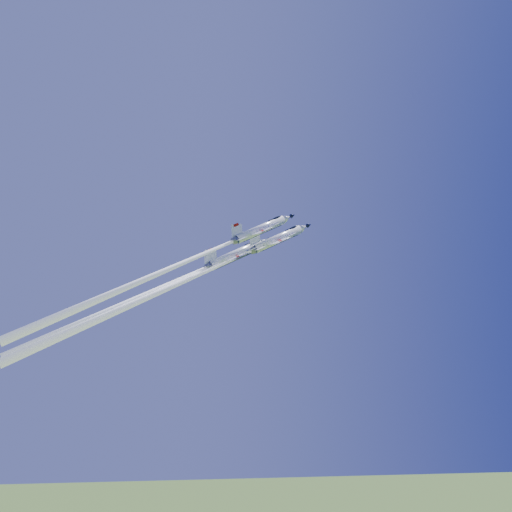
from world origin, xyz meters
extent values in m
cylinder|color=white|center=(5.05, 1.02, 89.01)|extent=(7.27, 5.53, 11.88)
cone|color=white|center=(11.31, 2.40, 92.40)|extent=(3.17, 2.81, 3.17)
cone|color=black|center=(12.77, 2.72, 93.18)|extent=(1.59, 1.42, 1.59)
cone|color=slate|center=(-0.73, -0.25, 85.89)|extent=(2.70, 2.50, 2.19)
ellipsoid|color=black|center=(8.81, 1.72, 91.83)|extent=(3.28, 1.90, 2.41)
cube|color=black|center=(7.38, 1.36, 91.33)|extent=(1.15, 0.47, 0.82)
cube|color=white|center=(4.09, 0.86, 88.22)|extent=(6.34, 10.22, 3.50)
cube|color=white|center=(6.79, 2.73, 90.13)|extent=(3.25, 1.90, 1.82)
cube|color=white|center=(7.53, 0.32, 89.73)|extent=(3.25, 1.90, 1.82)
cube|color=white|center=(0.15, -0.04, 86.25)|extent=(3.33, 5.60, 1.86)
cube|color=white|center=(-0.28, -0.44, 87.86)|extent=(3.42, 1.43, 3.83)
cube|color=#A31508|center=(-0.58, -0.75, 89.21)|extent=(1.34, 0.56, 1.09)
cube|color=black|center=(5.43, 1.28, 88.19)|extent=(9.04, 2.50, 4.96)
sphere|color=white|center=(-0.95, -0.30, 85.77)|extent=(1.09, 0.98, 1.04)
cone|color=white|center=(-24.06, -5.38, 73.29)|extent=(24.25, 16.72, 48.07)
cylinder|color=white|center=(-3.84, 7.70, 86.30)|extent=(7.57, 5.75, 12.35)
cone|color=white|center=(2.67, 9.13, 89.82)|extent=(3.29, 2.92, 3.29)
cone|color=black|center=(4.19, 9.47, 90.64)|extent=(1.66, 1.47, 1.65)
cone|color=slate|center=(-9.85, 6.38, 83.06)|extent=(2.81, 2.60, 2.27)
ellipsoid|color=black|center=(0.07, 8.43, 89.23)|extent=(3.41, 1.98, 2.50)
cube|color=black|center=(-1.41, 8.05, 88.72)|extent=(1.20, 0.49, 0.85)
cube|color=white|center=(-4.83, 7.53, 85.48)|extent=(6.59, 10.63, 3.64)
cube|color=white|center=(-2.03, 9.47, 87.47)|extent=(3.38, 1.98, 1.89)
cube|color=white|center=(-1.26, 6.97, 87.05)|extent=(3.38, 1.98, 1.89)
cube|color=white|center=(-8.94, 6.60, 83.44)|extent=(3.46, 5.82, 1.93)
cube|color=white|center=(-9.38, 6.18, 85.11)|extent=(3.55, 1.49, 3.99)
cube|color=#A31508|center=(-9.69, 5.85, 86.51)|extent=(1.40, 0.58, 1.13)
cube|color=black|center=(-3.44, 7.96, 85.45)|extent=(9.40, 2.60, 5.16)
sphere|color=white|center=(-10.08, 6.33, 82.93)|extent=(1.13, 1.01, 1.08)
cone|color=white|center=(-29.14, 2.13, 72.64)|extent=(20.50, 14.26, 39.98)
cylinder|color=white|center=(-0.22, -6.59, 88.73)|extent=(6.91, 5.25, 11.28)
cone|color=white|center=(5.73, -5.28, 91.94)|extent=(3.01, 2.67, 3.01)
cone|color=black|center=(7.11, -4.98, 92.69)|extent=(1.51, 1.34, 1.51)
cone|color=slate|center=(-5.71, -7.80, 85.76)|extent=(2.57, 2.38, 2.08)
ellipsoid|color=black|center=(3.35, -5.92, 91.40)|extent=(3.11, 1.81, 2.28)
cube|color=black|center=(2.00, -6.27, 90.93)|extent=(1.09, 0.45, 0.78)
cube|color=white|center=(-1.13, -6.74, 87.97)|extent=(6.01, 9.70, 3.32)
cube|color=white|center=(1.43, -4.97, 89.79)|extent=(3.09, 1.81, 1.73)
cube|color=white|center=(2.14, -7.26, 89.41)|extent=(3.09, 1.81, 1.73)
cube|color=white|center=(-4.87, -7.59, 86.11)|extent=(3.16, 5.32, 1.76)
cube|color=white|center=(-5.28, -7.97, 87.64)|extent=(3.24, 1.36, 3.64)
cube|color=#A31508|center=(-5.56, -8.27, 88.91)|extent=(1.28, 0.53, 1.03)
cube|color=black|center=(0.15, -6.35, 87.95)|extent=(8.58, 2.38, 4.71)
sphere|color=white|center=(-5.92, -7.84, 85.65)|extent=(1.03, 0.93, 0.98)
cone|color=white|center=(-25.90, -12.24, 74.86)|extent=(21.17, 14.64, 41.70)
cylinder|color=white|center=(-4.41, -0.43, 84.74)|extent=(7.50, 5.70, 12.24)
cone|color=white|center=(2.04, 0.99, 88.22)|extent=(3.26, 2.90, 3.26)
cone|color=black|center=(3.54, 1.32, 89.03)|extent=(1.64, 1.46, 1.64)
cone|color=slate|center=(-10.37, -1.74, 81.52)|extent=(2.79, 2.58, 2.25)
ellipsoid|color=black|center=(-0.53, 0.29, 87.64)|extent=(3.38, 1.96, 2.48)
cube|color=black|center=(-2.00, -0.08, 87.13)|extent=(1.19, 0.48, 0.84)
cube|color=white|center=(-5.40, -0.60, 83.92)|extent=(6.53, 10.53, 3.61)
cube|color=white|center=(-2.62, 1.33, 85.89)|extent=(3.35, 1.96, 1.88)
cube|color=white|center=(-1.85, -1.16, 85.48)|extent=(3.35, 1.96, 1.88)
cube|color=white|center=(-9.46, -1.52, 81.89)|extent=(3.43, 5.77, 1.91)
cube|color=white|center=(-9.90, -1.94, 83.55)|extent=(3.52, 1.48, 3.95)
cube|color=#A31508|center=(-10.21, -2.26, 84.94)|extent=(1.38, 0.58, 1.12)
cube|color=black|center=(-4.01, -0.17, 83.89)|extent=(9.31, 2.58, 5.11)
sphere|color=white|center=(-10.60, -1.79, 81.40)|extent=(1.12, 1.01, 1.07)
cone|color=white|center=(-28.75, -5.79, 71.59)|extent=(19.62, 13.67, 38.14)
camera|label=1|loc=(-20.50, -117.48, 55.11)|focal=40.00mm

